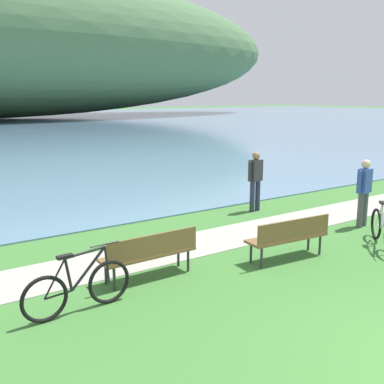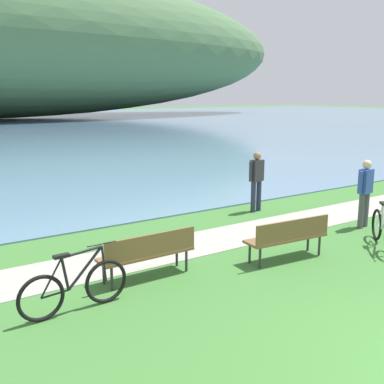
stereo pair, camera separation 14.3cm
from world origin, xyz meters
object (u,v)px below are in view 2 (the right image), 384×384
bicycle_leaning_near_bench (75,287)px  person_at_shoreline (257,178)px  park_bench_further_along (289,235)px  person_on_the_grass (365,189)px  park_bench_near_camera (148,251)px  bicycle_beside_path (383,230)px

bicycle_leaning_near_bench → person_at_shoreline: person_at_shoreline is taller
park_bench_further_along → person_on_the_grass: (3.29, 0.66, 0.46)m
bicycle_leaning_near_bench → person_on_the_grass: 7.67m
park_bench_further_along → person_on_the_grass: bearing=11.3°
park_bench_near_camera → bicycle_leaning_near_bench: 1.64m
bicycle_beside_path → park_bench_further_along: bearing=166.4°
park_bench_near_camera → park_bench_further_along: size_ratio=0.98×
park_bench_further_along → bicycle_leaning_near_bench: (-4.34, 0.20, -0.12)m
bicycle_leaning_near_bench → park_bench_near_camera: bearing=18.4°
park_bench_further_along → bicycle_beside_path: 2.39m
park_bench_further_along → person_at_shoreline: bearing=57.8°
park_bench_further_along → bicycle_beside_path: bearing=-13.6°
person_at_shoreline → person_on_the_grass: size_ratio=1.00×
park_bench_further_along → person_at_shoreline: 4.02m
person_at_shoreline → person_on_the_grass: 2.96m
park_bench_near_camera → person_on_the_grass: (6.08, -0.06, 0.46)m
park_bench_further_along → bicycle_beside_path: bicycle_beside_path is taller
bicycle_beside_path → person_on_the_grass: person_on_the_grass is taller
park_bench_near_camera → bicycle_leaning_near_bench: size_ratio=1.02×
bicycle_leaning_near_bench → person_at_shoreline: bearing=26.1°
park_bench_near_camera → person_on_the_grass: bearing=-0.6°
person_at_shoreline → bicycle_beside_path: bearing=-87.1°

